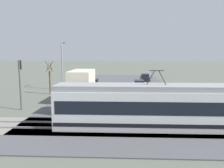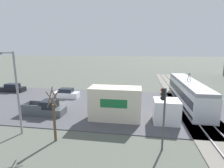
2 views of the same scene
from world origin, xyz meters
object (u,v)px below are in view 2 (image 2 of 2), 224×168
(pickup_truck, at_px, (45,109))
(sedan_car_0, at_px, (121,93))
(traffic_light_pole, at_px, (163,111))
(street_lamp_near_crossing, at_px, (15,88))
(sedan_car_2, at_px, (13,88))
(box_truck, at_px, (127,105))
(street_tree, at_px, (54,118))
(sedan_car_1, at_px, (66,94))
(light_rail_tram, at_px, (188,92))

(pickup_truck, distance_m, sedan_car_0, 12.75)
(traffic_light_pole, bearing_deg, street_lamp_near_crossing, -93.56)
(pickup_truck, height_order, street_lamp_near_crossing, street_lamp_near_crossing)
(sedan_car_2, height_order, traffic_light_pole, traffic_light_pole)
(sedan_car_2, distance_m, street_lamp_near_crossing, 19.76)
(box_truck, xyz_separation_m, traffic_light_pole, (5.65, 3.22, 1.56))
(box_truck, distance_m, street_tree, 8.26)
(street_lamp_near_crossing, bearing_deg, box_truck, 115.35)
(sedan_car_1, xyz_separation_m, street_lamp_near_crossing, (12.63, 0.62, 3.88))
(sedan_car_0, distance_m, street_lamp_near_crossing, 17.13)
(street_tree, bearing_deg, street_lamp_near_crossing, -100.94)
(sedan_car_1, distance_m, traffic_light_pole, 19.61)
(sedan_car_0, bearing_deg, street_lamp_near_crossing, 149.42)
(light_rail_tram, relative_size, sedan_car_1, 3.75)
(street_tree, bearing_deg, light_rail_tram, 132.40)
(sedan_car_2, bearing_deg, light_rail_tram, -94.37)
(sedan_car_0, height_order, street_lamp_near_crossing, street_lamp_near_crossing)
(box_truck, xyz_separation_m, sedan_car_1, (-7.81, -10.79, -1.12))
(box_truck, xyz_separation_m, pickup_truck, (-0.17, -10.31, -1.07))
(light_rail_tram, distance_m, pickup_truck, 20.27)
(light_rail_tram, distance_m, sedan_car_2, 31.23)
(sedan_car_0, relative_size, street_tree, 0.98)
(sedan_car_1, xyz_separation_m, street_tree, (13.43, 4.76, 1.52))
(box_truck, relative_size, sedan_car_2, 2.21)
(sedan_car_2, distance_m, traffic_light_pole, 30.34)
(sedan_car_2, xyz_separation_m, traffic_light_pole, (15.68, 25.84, 2.68))
(sedan_car_1, bearing_deg, pickup_truck, -176.38)
(light_rail_tram, height_order, street_tree, street_tree)
(sedan_car_1, bearing_deg, box_truck, -125.87)
(sedan_car_2, bearing_deg, pickup_truck, -128.71)
(light_rail_tram, relative_size, traffic_light_pole, 3.01)
(box_truck, height_order, sedan_car_1, box_truck)
(light_rail_tram, relative_size, sedan_car_0, 3.29)
(sedan_car_0, relative_size, sedan_car_1, 1.14)
(light_rail_tram, xyz_separation_m, sedan_car_0, (-1.90, -10.18, -1.00))
(box_truck, distance_m, sedan_car_1, 13.37)
(box_truck, bearing_deg, sedan_car_1, -125.87)
(street_tree, distance_m, street_lamp_near_crossing, 4.83)
(light_rail_tram, xyz_separation_m, sedan_car_2, (-2.38, -31.12, -1.03))
(traffic_light_pole, relative_size, street_lamp_near_crossing, 0.66)
(sedan_car_0, bearing_deg, street_tree, 163.99)
(box_truck, height_order, street_tree, street_tree)
(street_tree, bearing_deg, box_truck, 132.98)
(traffic_light_pole, bearing_deg, sedan_car_2, -121.26)
(box_truck, bearing_deg, street_lamp_near_crossing, -64.65)
(light_rail_tram, bearing_deg, box_truck, -48.01)
(sedan_car_2, relative_size, street_lamp_near_crossing, 0.57)
(sedan_car_2, bearing_deg, street_lamp_near_crossing, -140.04)
(street_lamp_near_crossing, bearing_deg, light_rail_tram, 123.74)
(box_truck, distance_m, traffic_light_pole, 6.69)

